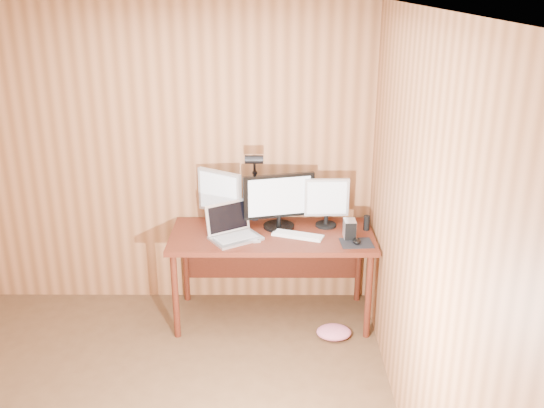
{
  "coord_description": "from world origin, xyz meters",
  "views": [
    {
      "loc": [
        0.94,
        -2.75,
        2.64
      ],
      "look_at": [
        0.93,
        1.58,
        1.02
      ],
      "focal_mm": 40.0,
      "sensor_mm": 36.0,
      "label": 1
    }
  ],
  "objects_px": {
    "monitor_right": "(327,201)",
    "phone": "(256,239)",
    "laptop": "(232,229)",
    "mouse": "(357,241)",
    "keyboard": "(298,235)",
    "hard_drive": "(350,229)",
    "desk_lamp": "(255,177)",
    "desk": "(272,244)",
    "monitor_center": "(279,200)",
    "monitor_left": "(220,196)",
    "speaker": "(367,223)"
  },
  "relations": [
    {
      "from": "hard_drive",
      "to": "speaker",
      "type": "relative_size",
      "value": 1.19
    },
    {
      "from": "desk",
      "to": "monitor_center",
      "type": "distance_m",
      "value": 0.36
    },
    {
      "from": "monitor_right",
      "to": "keyboard",
      "type": "height_order",
      "value": "monitor_right"
    },
    {
      "from": "desk",
      "to": "keyboard",
      "type": "relative_size",
      "value": 3.85
    },
    {
      "from": "keyboard",
      "to": "phone",
      "type": "relative_size",
      "value": 3.39
    },
    {
      "from": "monitor_left",
      "to": "mouse",
      "type": "height_order",
      "value": "monitor_left"
    },
    {
      "from": "monitor_left",
      "to": "desk",
      "type": "bearing_deg",
      "value": 16.41
    },
    {
      "from": "desk_lamp",
      "to": "desk",
      "type": "bearing_deg",
      "value": -33.27
    },
    {
      "from": "desk",
      "to": "monitor_center",
      "type": "xyz_separation_m",
      "value": [
        0.05,
        0.06,
        0.36
      ]
    },
    {
      "from": "mouse",
      "to": "monitor_right",
      "type": "bearing_deg",
      "value": 105.68
    },
    {
      "from": "monitor_right",
      "to": "desk_lamp",
      "type": "relative_size",
      "value": 0.64
    },
    {
      "from": "laptop",
      "to": "keyboard",
      "type": "xyz_separation_m",
      "value": [
        0.51,
        0.02,
        -0.06
      ]
    },
    {
      "from": "desk_lamp",
      "to": "hard_drive",
      "type": "bearing_deg",
      "value": -7.1
    },
    {
      "from": "keyboard",
      "to": "mouse",
      "type": "bearing_deg",
      "value": 2.97
    },
    {
      "from": "monitor_left",
      "to": "laptop",
      "type": "relative_size",
      "value": 0.99
    },
    {
      "from": "monitor_right",
      "to": "mouse",
      "type": "relative_size",
      "value": 3.8
    },
    {
      "from": "desk",
      "to": "hard_drive",
      "type": "relative_size",
      "value": 11.14
    },
    {
      "from": "laptop",
      "to": "mouse",
      "type": "xyz_separation_m",
      "value": [
        0.95,
        -0.12,
        -0.04
      ]
    },
    {
      "from": "keyboard",
      "to": "speaker",
      "type": "xyz_separation_m",
      "value": [
        0.55,
        0.13,
        0.05
      ]
    },
    {
      "from": "monitor_center",
      "to": "monitor_right",
      "type": "xyz_separation_m",
      "value": [
        0.38,
        0.03,
        -0.02
      ]
    },
    {
      "from": "desk_lamp",
      "to": "laptop",
      "type": "bearing_deg",
      "value": -104.83
    },
    {
      "from": "phone",
      "to": "speaker",
      "type": "xyz_separation_m",
      "value": [
        0.88,
        0.2,
        0.05
      ]
    },
    {
      "from": "laptop",
      "to": "phone",
      "type": "distance_m",
      "value": 0.2
    },
    {
      "from": "phone",
      "to": "monitor_center",
      "type": "bearing_deg",
      "value": 40.06
    },
    {
      "from": "monitor_right",
      "to": "keyboard",
      "type": "relative_size",
      "value": 0.97
    },
    {
      "from": "monitor_right",
      "to": "monitor_center",
      "type": "bearing_deg",
      "value": -177.87
    },
    {
      "from": "speaker",
      "to": "desk_lamp",
      "type": "relative_size",
      "value": 0.19
    },
    {
      "from": "laptop",
      "to": "keyboard",
      "type": "bearing_deg",
      "value": -30.46
    },
    {
      "from": "keyboard",
      "to": "hard_drive",
      "type": "bearing_deg",
      "value": 16.54
    },
    {
      "from": "desk",
      "to": "monitor_left",
      "type": "xyz_separation_m",
      "value": [
        -0.42,
        0.12,
        0.37
      ]
    },
    {
      "from": "desk",
      "to": "hard_drive",
      "type": "distance_m",
      "value": 0.65
    },
    {
      "from": "speaker",
      "to": "desk_lamp",
      "type": "distance_m",
      "value": 0.97
    },
    {
      "from": "hard_drive",
      "to": "desk_lamp",
      "type": "bearing_deg",
      "value": 157.11
    },
    {
      "from": "laptop",
      "to": "speaker",
      "type": "bearing_deg",
      "value": -24.5
    },
    {
      "from": "desk",
      "to": "mouse",
      "type": "height_order",
      "value": "mouse"
    },
    {
      "from": "monitor_center",
      "to": "laptop",
      "type": "height_order",
      "value": "monitor_center"
    },
    {
      "from": "phone",
      "to": "keyboard",
      "type": "bearing_deg",
      "value": -1.77
    },
    {
      "from": "desk_lamp",
      "to": "mouse",
      "type": "bearing_deg",
      "value": -12.74
    },
    {
      "from": "mouse",
      "to": "speaker",
      "type": "relative_size",
      "value": 0.88
    },
    {
      "from": "monitor_left",
      "to": "hard_drive",
      "type": "bearing_deg",
      "value": 17.97
    },
    {
      "from": "phone",
      "to": "speaker",
      "type": "distance_m",
      "value": 0.91
    },
    {
      "from": "monitor_right",
      "to": "phone",
      "type": "xyz_separation_m",
      "value": [
        -0.56,
        -0.28,
        -0.21
      ]
    },
    {
      "from": "monitor_left",
      "to": "speaker",
      "type": "height_order",
      "value": "monitor_left"
    },
    {
      "from": "monitor_right",
      "to": "keyboard",
      "type": "bearing_deg",
      "value": -140.53
    },
    {
      "from": "monitor_right",
      "to": "keyboard",
      "type": "xyz_separation_m",
      "value": [
        -0.24,
        -0.21,
        -0.21
      ]
    },
    {
      "from": "desk",
      "to": "monitor_right",
      "type": "xyz_separation_m",
      "value": [
        0.44,
        0.09,
        0.34
      ]
    },
    {
      "from": "mouse",
      "to": "laptop",
      "type": "bearing_deg",
      "value": 157.64
    },
    {
      "from": "monitor_center",
      "to": "laptop",
      "type": "xyz_separation_m",
      "value": [
        -0.36,
        -0.2,
        -0.17
      ]
    },
    {
      "from": "monitor_center",
      "to": "monitor_left",
      "type": "height_order",
      "value": "monitor_left"
    },
    {
      "from": "desk",
      "to": "speaker",
      "type": "bearing_deg",
      "value": 0.77
    }
  ]
}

